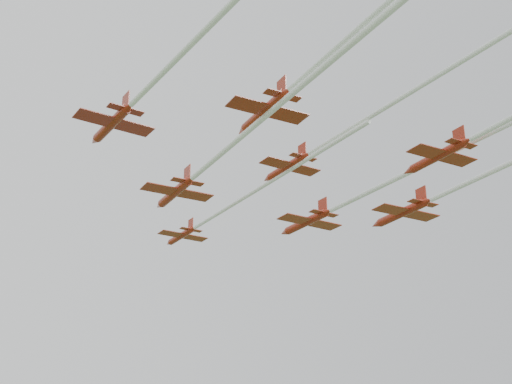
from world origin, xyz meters
name	(u,v)px	position (x,y,z in m)	size (l,w,h in m)	color
jet_lead	(219,213)	(-5.83, 10.91, 61.73)	(8.80, 51.08, 2.35)	#9D2513
jet_row2_left	(223,152)	(-14.23, -9.96, 60.90)	(9.44, 59.75, 2.81)	#9D2513
jet_row2_right	(373,190)	(8.23, -7.28, 61.13)	(10.99, 62.02, 2.94)	#9D2513
jet_row3_left	(182,53)	(-25.53, -26.89, 61.06)	(11.38, 61.21, 2.52)	#9D2513
jet_row3_mid	(368,118)	(-2.51, -22.12, 62.19)	(9.96, 58.19, 2.36)	#9D2513
jet_row3_right	(486,174)	(16.75, -18.87, 60.47)	(9.97, 64.20, 2.96)	#9D2513
jet_row4_left	(352,34)	(-13.18, -35.29, 61.52)	(8.75, 61.28, 2.61)	#9D2513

